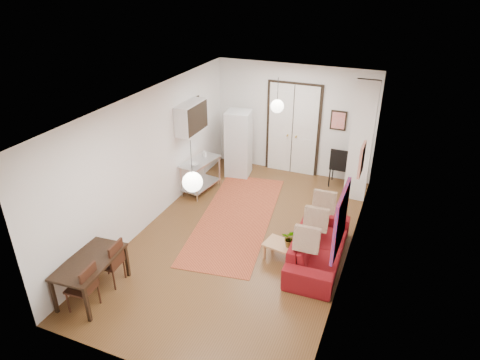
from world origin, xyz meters
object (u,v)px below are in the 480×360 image
at_px(fridge, 239,144).
at_px(dining_chair_near, 111,256).
at_px(black_side_chair, 342,161).
at_px(sofa, 319,246).
at_px(coffee_table, 285,247).
at_px(dining_chair_far, 84,281).
at_px(dining_table, 90,264).
at_px(kitchen_counter, 201,172).

bearing_deg(fridge, dining_chair_near, -102.79).
bearing_deg(black_side_chair, fridge, 11.23).
relative_size(sofa, coffee_table, 2.60).
bearing_deg(coffee_table, dining_chair_near, -147.79).
distance_m(coffee_table, dining_chair_far, 3.59).
xyz_separation_m(coffee_table, dining_table, (-2.76, -2.12, 0.32)).
relative_size(coffee_table, dining_chair_near, 0.98).
height_order(fridge, dining_table, fridge).
relative_size(fridge, dining_chair_near, 2.02).
relative_size(kitchen_counter, black_side_chair, 1.09).
bearing_deg(black_side_chair, dining_chair_far, 64.10).
relative_size(coffee_table, dining_table, 0.65).
xyz_separation_m(kitchen_counter, dining_chair_near, (0.09, -3.61, -0.02)).
relative_size(sofa, kitchen_counter, 1.94).
xyz_separation_m(kitchen_counter, fridge, (0.50, 1.24, 0.36)).
distance_m(sofa, black_side_chair, 3.42).
height_order(fridge, black_side_chair, fridge).
bearing_deg(dining_chair_far, kitchen_counter, 176.70).
xyz_separation_m(coffee_table, dining_chair_far, (-2.68, -2.39, 0.19)).
bearing_deg(dining_chair_far, sofa, 124.48).
bearing_deg(kitchen_counter, fridge, 76.28).
bearing_deg(kitchen_counter, coffee_table, -26.90).
xyz_separation_m(kitchen_counter, dining_chair_far, (0.09, -4.31, -0.02)).
distance_m(kitchen_counter, fridge, 1.39).
height_order(sofa, dining_chair_near, dining_chair_near).
bearing_deg(coffee_table, dining_table, -142.52).
xyz_separation_m(dining_chair_near, black_side_chair, (3.03, 5.34, 0.12)).
height_order(sofa, dining_chair_far, dining_chair_far).
distance_m(kitchen_counter, black_side_chair, 3.57).
bearing_deg(coffee_table, kitchen_counter, 145.10).
xyz_separation_m(sofa, kitchen_counter, (-3.35, 1.67, 0.20)).
height_order(fridge, dining_chair_near, fridge).
xyz_separation_m(dining_chair_near, dining_chair_far, (0.00, -0.70, 0.00)).
bearing_deg(dining_chair_far, dining_chair_near, 175.52).
relative_size(sofa, black_side_chair, 2.12).
bearing_deg(sofa, fridge, 42.75).
height_order(kitchen_counter, black_side_chair, black_side_chair).
height_order(dining_table, black_side_chair, black_side_chair).
xyz_separation_m(sofa, dining_chair_far, (-3.26, -2.64, 0.17)).
height_order(kitchen_counter, dining_chair_near, dining_chair_near).
height_order(sofa, fridge, fridge).
height_order(fridge, dining_chair_far, fridge).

